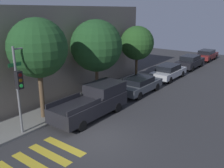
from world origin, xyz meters
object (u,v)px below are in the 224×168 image
(traffic_light_pole, at_px, (26,74))
(sedan_middle, at_px, (169,71))
(tree_near_corner, at_px, (38,48))
(sedan_near_corner, at_px, (139,85))
(tree_midblock, at_px, (96,46))
(sedan_far_end, at_px, (190,62))
(sedan_tail_of_row, at_px, (207,55))
(tree_far_end, at_px, (137,43))
(pickup_truck, at_px, (94,102))

(traffic_light_pole, xyz_separation_m, sedan_middle, (14.49, -1.27, -2.51))
(tree_near_corner, bearing_deg, sedan_near_corner, -15.24)
(sedan_middle, distance_m, tree_midblock, 8.86)
(sedan_middle, bearing_deg, sedan_far_end, -0.00)
(tree_near_corner, xyz_separation_m, tree_midblock, (5.02, -0.00, -0.42))
(sedan_tail_of_row, bearing_deg, traffic_light_pole, 177.21)
(sedan_tail_of_row, height_order, tree_far_end, tree_far_end)
(sedan_far_end, distance_m, sedan_tail_of_row, 5.86)
(sedan_near_corner, bearing_deg, pickup_truck, -180.00)
(tree_near_corner, bearing_deg, traffic_light_pole, -150.63)
(traffic_light_pole, distance_m, sedan_far_end, 20.34)
(sedan_middle, xyz_separation_m, tree_near_corner, (-13.03, 2.09, 3.57))
(traffic_light_pole, height_order, sedan_far_end, traffic_light_pole)
(sedan_near_corner, height_order, sedan_tail_of_row, sedan_tail_of_row)
(sedan_near_corner, distance_m, sedan_far_end, 11.00)
(sedan_far_end, relative_size, sedan_tail_of_row, 1.03)
(traffic_light_pole, relative_size, sedan_near_corner, 1.06)
(pickup_truck, relative_size, tree_near_corner, 0.89)
(sedan_middle, distance_m, tree_near_corner, 13.67)
(traffic_light_pole, xyz_separation_m, sedan_far_end, (20.15, -1.27, -2.47))
(sedan_near_corner, bearing_deg, sedan_tail_of_row, -0.00)
(tree_near_corner, bearing_deg, sedan_middle, -9.12)
(sedan_tail_of_row, bearing_deg, tree_near_corner, 175.13)
(traffic_light_pole, bearing_deg, sedan_near_corner, -7.89)
(sedan_tail_of_row, xyz_separation_m, tree_midblock, (-19.52, 2.09, 3.16))
(sedan_far_end, relative_size, tree_midblock, 0.81)
(sedan_near_corner, height_order, sedan_far_end, sedan_far_end)
(sedan_tail_of_row, distance_m, tree_midblock, 19.88)
(pickup_truck, distance_m, sedan_middle, 10.79)
(traffic_light_pole, distance_m, sedan_middle, 14.76)
(sedan_far_end, bearing_deg, sedan_middle, 180.00)
(sedan_near_corner, height_order, tree_midblock, tree_midblock)
(traffic_light_pole, xyz_separation_m, sedan_tail_of_row, (26.00, -1.27, -2.52))
(traffic_light_pole, relative_size, sedan_tail_of_row, 1.04)
(sedan_middle, xyz_separation_m, tree_far_end, (-2.46, 2.09, 2.77))
(sedan_middle, bearing_deg, sedan_near_corner, 180.00)
(sedan_tail_of_row, bearing_deg, sedan_far_end, -180.00)
(tree_midblock, bearing_deg, traffic_light_pole, -172.75)
(sedan_near_corner, relative_size, sedan_middle, 0.97)
(sedan_middle, distance_m, sedan_tail_of_row, 11.51)
(traffic_light_pole, distance_m, pickup_truck, 4.55)
(traffic_light_pole, distance_m, sedan_tail_of_row, 26.16)
(sedan_far_end, distance_m, tree_midblock, 14.17)
(sedan_middle, xyz_separation_m, tree_midblock, (-8.01, 2.09, 3.15))
(pickup_truck, bearing_deg, sedan_far_end, 0.00)
(tree_near_corner, distance_m, tree_far_end, 10.60)
(pickup_truck, xyz_separation_m, tree_midblock, (2.78, 2.09, 2.96))
(tree_near_corner, bearing_deg, pickup_truck, -43.01)
(traffic_light_pole, xyz_separation_m, tree_near_corner, (1.47, 0.82, 1.06))
(sedan_tail_of_row, height_order, tree_midblock, tree_midblock)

